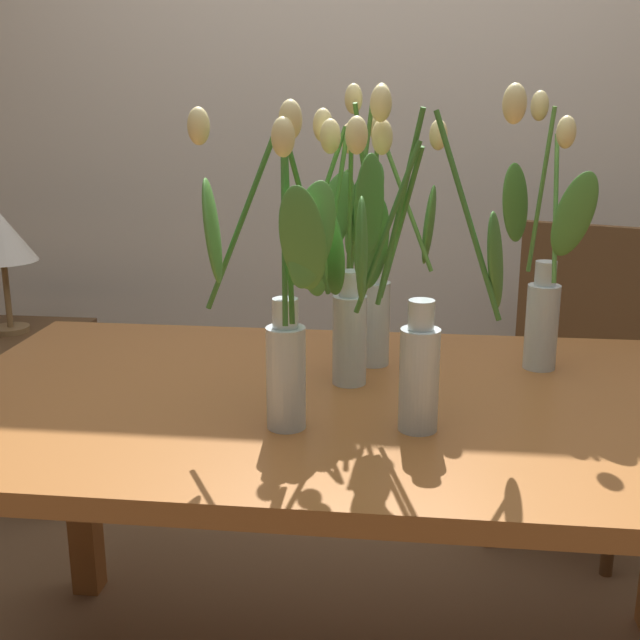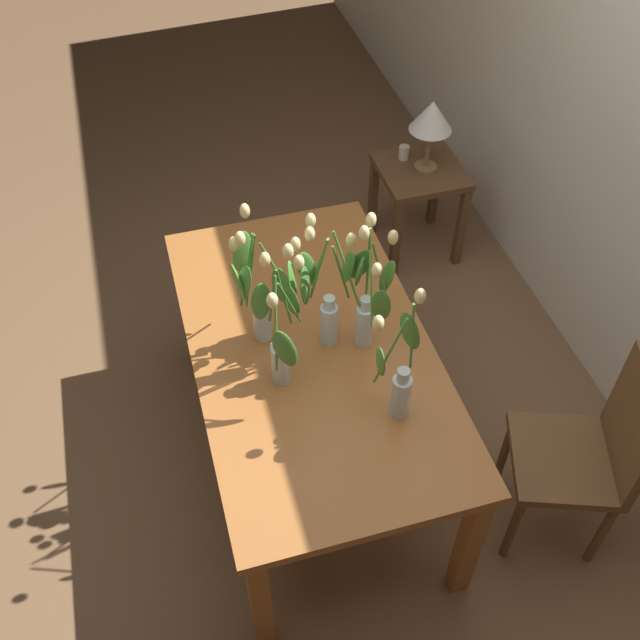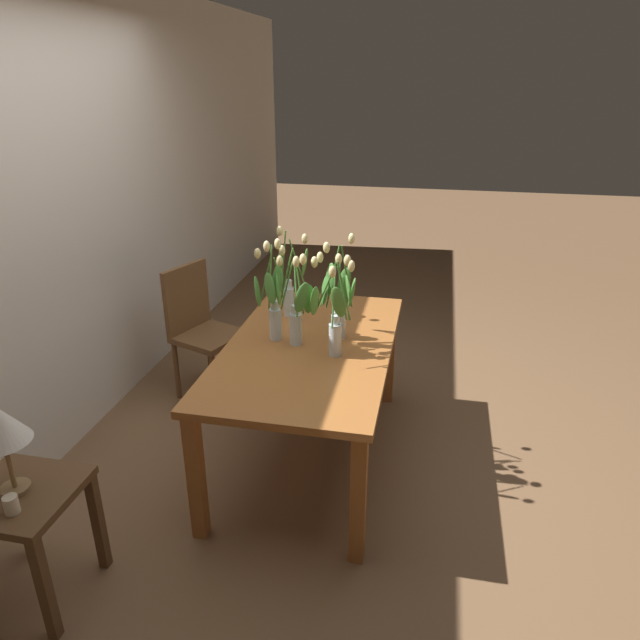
{
  "view_description": "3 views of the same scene",
  "coord_description": "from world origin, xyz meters",
  "px_view_note": "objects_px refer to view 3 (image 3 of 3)",
  "views": [
    {
      "loc": [
        0.11,
        -1.44,
        1.29
      ],
      "look_at": [
        -0.07,
        0.04,
        0.88
      ],
      "focal_mm": 44.95,
      "sensor_mm": 36.0,
      "label": 1
    },
    {
      "loc": [
        1.78,
        -0.47,
        2.86
      ],
      "look_at": [
        0.06,
        0.02,
        0.95
      ],
      "focal_mm": 41.34,
      "sensor_mm": 36.0,
      "label": 2
    },
    {
      "loc": [
        -2.81,
        -0.64,
        2.12
      ],
      "look_at": [
        -0.04,
        -0.07,
        0.91
      ],
      "focal_mm": 32.43,
      "sensor_mm": 36.0,
      "label": 3
    }
  ],
  "objects_px": {
    "tulip_vase_0": "(273,305)",
    "pillar_candle": "(11,505)",
    "tulip_vase_1": "(338,300)",
    "tulip_vase_3": "(336,315)",
    "tulip_vase_4": "(293,306)",
    "tulip_vase_2": "(290,287)",
    "side_table": "(25,514)",
    "table_lamp": "(0,426)",
    "dining_table": "(309,359)",
    "dining_chair": "(200,324)"
  },
  "relations": [
    {
      "from": "side_table",
      "to": "pillar_candle",
      "type": "xyz_separation_m",
      "value": [
        -0.11,
        -0.06,
        0.16
      ]
    },
    {
      "from": "tulip_vase_1",
      "to": "tulip_vase_2",
      "type": "height_order",
      "value": "tulip_vase_1"
    },
    {
      "from": "tulip_vase_0",
      "to": "tulip_vase_3",
      "type": "xyz_separation_m",
      "value": [
        -0.13,
        -0.38,
        0.03
      ]
    },
    {
      "from": "tulip_vase_0",
      "to": "pillar_candle",
      "type": "height_order",
      "value": "tulip_vase_0"
    },
    {
      "from": "table_lamp",
      "to": "pillar_candle",
      "type": "bearing_deg",
      "value": -146.02
    },
    {
      "from": "tulip_vase_0",
      "to": "tulip_vase_2",
      "type": "distance_m",
      "value": 0.34
    },
    {
      "from": "table_lamp",
      "to": "pillar_candle",
      "type": "height_order",
      "value": "table_lamp"
    },
    {
      "from": "dining_table",
      "to": "tulip_vase_4",
      "type": "height_order",
      "value": "tulip_vase_4"
    },
    {
      "from": "tulip_vase_2",
      "to": "dining_chair",
      "type": "height_order",
      "value": "tulip_vase_2"
    },
    {
      "from": "tulip_vase_3",
      "to": "pillar_candle",
      "type": "relative_size",
      "value": 7.35
    },
    {
      "from": "tulip_vase_4",
      "to": "side_table",
      "type": "relative_size",
      "value": 1.06
    },
    {
      "from": "dining_table",
      "to": "tulip_vase_0",
      "type": "bearing_deg",
      "value": 81.23
    },
    {
      "from": "pillar_candle",
      "to": "table_lamp",
      "type": "bearing_deg",
      "value": 33.98
    },
    {
      "from": "tulip_vase_3",
      "to": "tulip_vase_4",
      "type": "height_order",
      "value": "tulip_vase_4"
    },
    {
      "from": "tulip_vase_1",
      "to": "table_lamp",
      "type": "xyz_separation_m",
      "value": [
        -1.31,
        1.1,
        -0.12
      ]
    },
    {
      "from": "side_table",
      "to": "tulip_vase_1",
      "type": "bearing_deg",
      "value": -39.41
    },
    {
      "from": "tulip_vase_2",
      "to": "tulip_vase_3",
      "type": "distance_m",
      "value": 0.61
    },
    {
      "from": "dining_table",
      "to": "tulip_vase_2",
      "type": "distance_m",
      "value": 0.51
    },
    {
      "from": "tulip_vase_2",
      "to": "dining_table",
      "type": "bearing_deg",
      "value": -151.47
    },
    {
      "from": "pillar_candle",
      "to": "tulip_vase_0",
      "type": "bearing_deg",
      "value": -26.27
    },
    {
      "from": "tulip_vase_1",
      "to": "tulip_vase_3",
      "type": "relative_size",
      "value": 1.04
    },
    {
      "from": "side_table",
      "to": "tulip_vase_2",
      "type": "bearing_deg",
      "value": -24.99
    },
    {
      "from": "tulip_vase_4",
      "to": "side_table",
      "type": "height_order",
      "value": "tulip_vase_4"
    },
    {
      "from": "tulip_vase_1",
      "to": "side_table",
      "type": "xyz_separation_m",
      "value": [
        -1.31,
        1.08,
        -0.54
      ]
    },
    {
      "from": "tulip_vase_0",
      "to": "tulip_vase_1",
      "type": "bearing_deg",
      "value": -78.12
    },
    {
      "from": "tulip_vase_0",
      "to": "side_table",
      "type": "height_order",
      "value": "tulip_vase_0"
    },
    {
      "from": "tulip_vase_0",
      "to": "dining_chair",
      "type": "bearing_deg",
      "value": 50.92
    },
    {
      "from": "tulip_vase_2",
      "to": "tulip_vase_0",
      "type": "bearing_deg",
      "value": 178.39
    },
    {
      "from": "dining_table",
      "to": "tulip_vase_3",
      "type": "xyz_separation_m",
      "value": [
        -0.1,
        -0.17,
        0.32
      ]
    },
    {
      "from": "tulip_vase_0",
      "to": "tulip_vase_4",
      "type": "bearing_deg",
      "value": -114.16
    },
    {
      "from": "tulip_vase_0",
      "to": "tulip_vase_4",
      "type": "relative_size",
      "value": 1.0
    },
    {
      "from": "tulip_vase_0",
      "to": "side_table",
      "type": "xyz_separation_m",
      "value": [
        -1.24,
        0.73,
        -0.51
      ]
    },
    {
      "from": "tulip_vase_4",
      "to": "pillar_candle",
      "type": "xyz_separation_m",
      "value": [
        -1.29,
        0.8,
        -0.38
      ]
    },
    {
      "from": "tulip_vase_3",
      "to": "tulip_vase_0",
      "type": "bearing_deg",
      "value": 70.65
    },
    {
      "from": "tulip_vase_2",
      "to": "pillar_candle",
      "type": "height_order",
      "value": "tulip_vase_2"
    },
    {
      "from": "tulip_vase_2",
      "to": "table_lamp",
      "type": "xyz_separation_m",
      "value": [
        -1.58,
        0.76,
        -0.07
      ]
    },
    {
      "from": "tulip_vase_3",
      "to": "side_table",
      "type": "distance_m",
      "value": 1.66
    },
    {
      "from": "side_table",
      "to": "table_lamp",
      "type": "bearing_deg",
      "value": 76.03
    },
    {
      "from": "tulip_vase_1",
      "to": "table_lamp",
      "type": "height_order",
      "value": "tulip_vase_1"
    },
    {
      "from": "tulip_vase_2",
      "to": "table_lamp",
      "type": "bearing_deg",
      "value": 154.35
    },
    {
      "from": "tulip_vase_0",
      "to": "pillar_candle",
      "type": "bearing_deg",
      "value": 153.73
    },
    {
      "from": "dining_table",
      "to": "pillar_candle",
      "type": "distance_m",
      "value": 1.59
    },
    {
      "from": "dining_table",
      "to": "dining_chair",
      "type": "distance_m",
      "value": 1.1
    },
    {
      "from": "tulip_vase_3",
      "to": "side_table",
      "type": "xyz_separation_m",
      "value": [
        -1.11,
        1.11,
        -0.54
      ]
    },
    {
      "from": "tulip_vase_4",
      "to": "table_lamp",
      "type": "xyz_separation_m",
      "value": [
        -1.18,
        0.88,
        -0.11
      ]
    },
    {
      "from": "tulip_vase_4",
      "to": "table_lamp",
      "type": "relative_size",
      "value": 1.46
    },
    {
      "from": "tulip_vase_0",
      "to": "tulip_vase_2",
      "type": "xyz_separation_m",
      "value": [
        0.34,
        -0.01,
        -0.02
      ]
    },
    {
      "from": "tulip_vase_2",
      "to": "table_lamp",
      "type": "distance_m",
      "value": 1.75
    },
    {
      "from": "tulip_vase_0",
      "to": "dining_table",
      "type": "bearing_deg",
      "value": -98.77
    },
    {
      "from": "dining_table",
      "to": "tulip_vase_4",
      "type": "bearing_deg",
      "value": 108.29
    }
  ]
}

